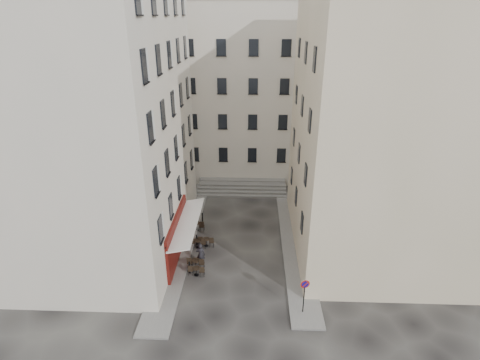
{
  "coord_description": "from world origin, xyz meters",
  "views": [
    {
      "loc": [
        1.14,
        -22.42,
        16.79
      ],
      "look_at": [
        0.12,
        4.0,
        5.07
      ],
      "focal_mm": 28.0,
      "sensor_mm": 36.0,
      "label": 1
    }
  ],
  "objects_px": {
    "pedestrian": "(201,254)",
    "bistro_table_b": "(196,263)",
    "no_parking_sign": "(305,290)",
    "bistro_table_a": "(196,270)"
  },
  "relations": [
    {
      "from": "bistro_table_a",
      "to": "bistro_table_b",
      "type": "xyz_separation_m",
      "value": [
        -0.16,
        0.82,
        0.04
      ]
    },
    {
      "from": "pedestrian",
      "to": "bistro_table_a",
      "type": "bearing_deg",
      "value": 83.94
    },
    {
      "from": "bistro_table_a",
      "to": "pedestrian",
      "type": "relative_size",
      "value": 0.65
    },
    {
      "from": "no_parking_sign",
      "to": "bistro_table_b",
      "type": "bearing_deg",
      "value": 138.19
    },
    {
      "from": "no_parking_sign",
      "to": "bistro_table_a",
      "type": "height_order",
      "value": "no_parking_sign"
    },
    {
      "from": "bistro_table_a",
      "to": "pedestrian",
      "type": "xyz_separation_m",
      "value": [
        0.14,
        1.26,
        0.47
      ]
    },
    {
      "from": "bistro_table_a",
      "to": "bistro_table_b",
      "type": "relative_size",
      "value": 0.92
    },
    {
      "from": "no_parking_sign",
      "to": "pedestrian",
      "type": "xyz_separation_m",
      "value": [
        -6.88,
        4.65,
        -0.9
      ]
    },
    {
      "from": "pedestrian",
      "to": "bistro_table_b",
      "type": "bearing_deg",
      "value": 55.33
    },
    {
      "from": "bistro_table_b",
      "to": "pedestrian",
      "type": "xyz_separation_m",
      "value": [
        0.31,
        0.43,
        0.43
      ]
    }
  ]
}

